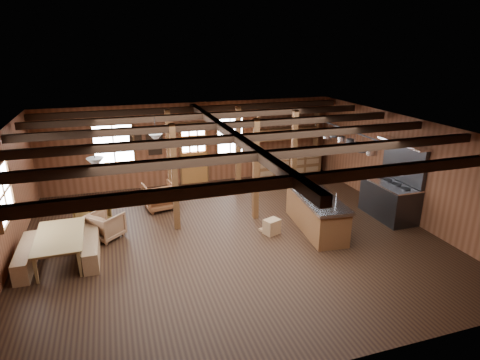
% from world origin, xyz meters
% --- Properties ---
extents(room, '(10.04, 9.04, 2.84)m').
position_xyz_m(room, '(0.00, 0.00, 1.40)').
color(room, black).
rests_on(room, ground).
extents(ceiling_joists, '(9.80, 8.82, 0.18)m').
position_xyz_m(ceiling_joists, '(0.00, 0.18, 2.68)').
color(ceiling_joists, black).
rests_on(ceiling_joists, ceiling).
extents(timber_posts, '(3.95, 2.35, 2.80)m').
position_xyz_m(timber_posts, '(0.52, 2.08, 1.40)').
color(timber_posts, '#492E15').
rests_on(timber_posts, floor).
extents(back_door, '(1.02, 0.08, 2.15)m').
position_xyz_m(back_door, '(0.00, 4.45, 0.88)').
color(back_door, brown).
rests_on(back_door, floor).
extents(window_back_left, '(1.32, 0.06, 1.32)m').
position_xyz_m(window_back_left, '(-2.60, 4.46, 1.60)').
color(window_back_left, white).
rests_on(window_back_left, wall_back).
extents(window_back_right, '(1.02, 0.06, 1.32)m').
position_xyz_m(window_back_right, '(1.30, 4.46, 1.60)').
color(window_back_right, white).
rests_on(window_back_right, wall_back).
extents(window_left, '(0.14, 1.24, 1.32)m').
position_xyz_m(window_left, '(-4.96, 0.50, 1.60)').
color(window_left, white).
rests_on(window_left, wall_back).
extents(notice_boards, '(1.08, 0.03, 0.90)m').
position_xyz_m(notice_boards, '(-1.50, 4.46, 1.64)').
color(notice_boards, silver).
rests_on(notice_boards, wall_back).
extents(back_counter, '(2.55, 0.60, 2.45)m').
position_xyz_m(back_counter, '(3.40, 4.20, 0.60)').
color(back_counter, brown).
rests_on(back_counter, floor).
extents(pendant_lamps, '(1.86, 2.36, 0.66)m').
position_xyz_m(pendant_lamps, '(-2.25, 1.00, 2.25)').
color(pendant_lamps, '#303033').
rests_on(pendant_lamps, ceiling).
extents(pot_rack, '(0.33, 3.00, 0.44)m').
position_xyz_m(pot_rack, '(3.12, 0.18, 2.27)').
color(pot_rack, '#303033').
rests_on(pot_rack, ceiling).
extents(kitchen_island, '(1.12, 2.57, 1.20)m').
position_xyz_m(kitchen_island, '(2.27, -0.15, 0.48)').
color(kitchen_island, brown).
rests_on(kitchen_island, floor).
extents(step_stool, '(0.52, 0.45, 0.39)m').
position_xyz_m(step_stool, '(1.07, -0.07, 0.20)').
color(step_stool, '#8F6441').
rests_on(step_stool, floor).
extents(commercial_range, '(0.89, 1.74, 2.14)m').
position_xyz_m(commercial_range, '(4.64, -0.09, 0.68)').
color(commercial_range, '#303033').
rests_on(commercial_range, floor).
extents(dining_table, '(1.03, 1.82, 0.64)m').
position_xyz_m(dining_table, '(-3.90, 0.10, 0.32)').
color(dining_table, olive).
rests_on(dining_table, floor).
extents(bench_wall, '(0.32, 1.70, 0.47)m').
position_xyz_m(bench_wall, '(-4.65, 0.10, 0.23)').
color(bench_wall, '#8F6441').
rests_on(bench_wall, floor).
extents(bench_aisle, '(0.32, 1.71, 0.47)m').
position_xyz_m(bench_aisle, '(-3.30, 0.10, 0.24)').
color(bench_aisle, '#8F6441').
rests_on(bench_aisle, floor).
extents(armchair_a, '(1.02, 1.02, 0.67)m').
position_xyz_m(armchair_a, '(-3.33, 1.99, 0.33)').
color(armchair_a, brown).
rests_on(armchair_a, floor).
extents(armchair_b, '(0.96, 0.98, 0.78)m').
position_xyz_m(armchair_b, '(-1.47, 2.48, 0.39)').
color(armchair_b, brown).
rests_on(armchair_b, floor).
extents(armchair_c, '(1.04, 1.04, 0.68)m').
position_xyz_m(armchair_c, '(-2.98, 1.00, 0.34)').
color(armchair_c, brown).
rests_on(armchair_c, floor).
extents(counter_pot, '(0.32, 0.32, 0.19)m').
position_xyz_m(counter_pot, '(2.19, 0.85, 1.04)').
color(counter_pot, silver).
rests_on(counter_pot, kitchen_island).
extents(bowl, '(0.29, 0.29, 0.07)m').
position_xyz_m(bowl, '(2.18, 0.18, 0.97)').
color(bowl, silver).
rests_on(bowl, kitchen_island).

